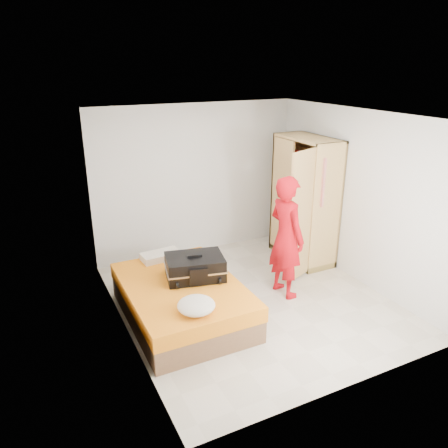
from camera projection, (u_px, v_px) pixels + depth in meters
name	position (u px, v px, depth m)	size (l,w,h in m)	color
room	(254.00, 215.00, 5.83)	(4.00, 4.02, 2.60)	beige
bed	(182.00, 300.00, 5.79)	(1.42, 2.02, 0.50)	brown
wardrobe	(304.00, 204.00, 7.25)	(1.13, 1.40, 2.10)	#E7C770
person	(286.00, 237.00, 6.18)	(0.65, 0.43, 1.78)	#B70B13
suitcase	(195.00, 267.00, 5.82)	(0.88, 0.72, 0.33)	black
round_cushion	(196.00, 305.00, 5.03)	(0.44, 0.44, 0.17)	white
pillow	(161.00, 256.00, 6.40)	(0.56, 0.29, 0.10)	white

